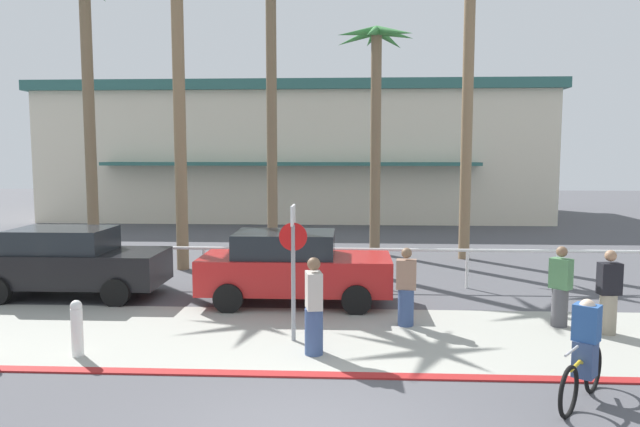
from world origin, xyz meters
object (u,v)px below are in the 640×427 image
bollard_0 (77,328)px  car_red_2 (293,267)px  pedestrian_1 (314,310)px  car_black_1 (71,262)px  stop_sign_bike_lane (293,253)px  pedestrian_0 (609,296)px  palm_tree_1 (87,48)px  cyclist_yellow_0 (584,354)px  pedestrian_2 (406,290)px  palm_tree_3 (273,41)px  palm_tree_2 (176,40)px  palm_tree_4 (376,88)px  pedestrian_3 (560,290)px  palm_tree_5 (470,44)px

bollard_0 → car_red_2: (3.37, 3.83, 0.35)m
pedestrian_1 → car_red_2: bearing=101.1°
car_black_1 → car_red_2: same height
stop_sign_bike_lane → pedestrian_0: 6.15m
palm_tree_1 → cyclist_yellow_0: size_ratio=6.19×
bollard_0 → pedestrian_2: (5.83, 2.12, 0.23)m
cyclist_yellow_0 → pedestrian_0: bearing=62.1°
palm_tree_3 → stop_sign_bike_lane: bearing=-80.6°
pedestrian_0 → pedestrian_2: size_ratio=1.03×
pedestrian_2 → cyclist_yellow_0: bearing=-58.5°
car_black_1 → pedestrian_0: (11.80, -2.48, -0.10)m
car_red_2 → pedestrian_1: bearing=-78.9°
palm_tree_1 → pedestrian_2: size_ratio=5.74×
palm_tree_2 → car_black_1: palm_tree_2 is taller
car_red_2 → bollard_0: bearing=-131.3°
bollard_0 → car_red_2: 5.12m
palm_tree_4 → pedestrian_0: (4.12, -9.15, -4.97)m
pedestrian_2 → car_black_1: bearing=165.1°
palm_tree_2 → stop_sign_bike_lane: bearing=-58.9°
pedestrian_0 → palm_tree_4: bearing=114.2°
bollard_0 → cyclist_yellow_0: (8.00, -1.42, 0.18)m
bollard_0 → pedestrian_2: size_ratio=0.62×
pedestrian_1 → pedestrian_3: (4.86, 1.93, -0.04)m
palm_tree_3 → palm_tree_5: 6.53m
pedestrian_2 → pedestrian_0: bearing=-5.5°
bollard_0 → pedestrian_0: size_ratio=0.60×
palm_tree_2 → palm_tree_5: size_ratio=0.94×
cyclist_yellow_0 → pedestrian_0: pedestrian_0 is taller
bollard_0 → palm_tree_2: (-0.42, 7.76, 6.28)m
cyclist_yellow_0 → pedestrian_2: bearing=121.5°
palm_tree_3 → pedestrian_2: bearing=-66.3°
palm_tree_5 → pedestrian_2: (-2.68, -7.91, -6.26)m
car_black_1 → palm_tree_5: bearing=28.6°
palm_tree_1 → pedestrian_0: 16.49m
palm_tree_2 → pedestrian_0: (10.10, -6.01, -6.03)m
bollard_0 → palm_tree_1: (-3.72, 9.19, 6.32)m
car_red_2 → pedestrian_2: bearing=-34.8°
stop_sign_bike_lane → palm_tree_5: size_ratio=0.26×
cyclist_yellow_0 → car_black_1: bearing=150.8°
palm_tree_4 → palm_tree_5: palm_tree_5 is taller
palm_tree_2 → pedestrian_1: size_ratio=5.38×
palm_tree_2 → cyclist_yellow_0: size_ratio=6.21×
palm_tree_5 → pedestrian_1: (-4.44, -9.74, -6.20)m
pedestrian_0 → pedestrian_2: 3.87m
stop_sign_bike_lane → palm_tree_3: 11.38m
palm_tree_5 → pedestrian_2: palm_tree_5 is taller
palm_tree_3 → pedestrian_1: bearing=-79.0°
bollard_0 → pedestrian_1: size_ratio=0.58×
palm_tree_2 → pedestrian_0: size_ratio=5.61×
bollard_0 → palm_tree_3: 12.91m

